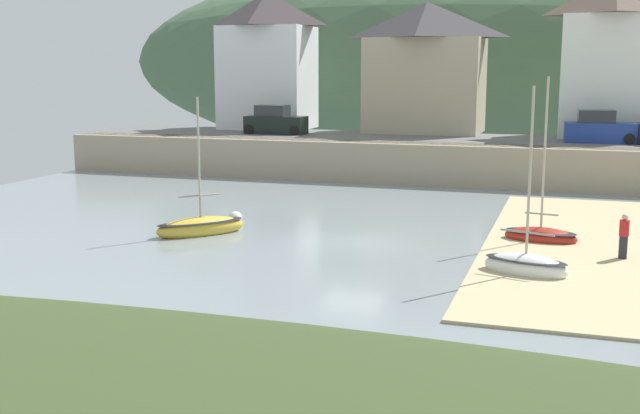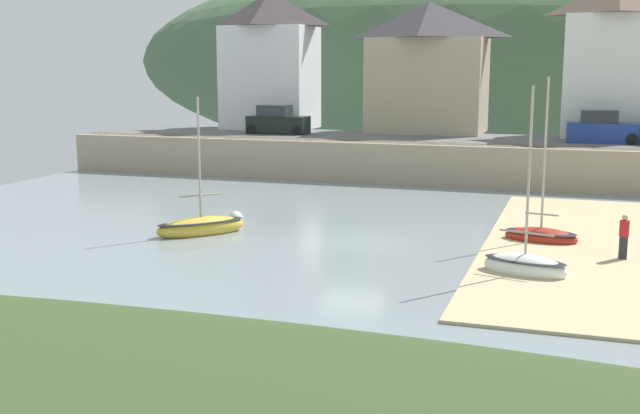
{
  "view_description": "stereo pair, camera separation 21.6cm",
  "coord_description": "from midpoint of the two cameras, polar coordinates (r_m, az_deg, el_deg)",
  "views": [
    {
      "loc": [
        8.22,
        -29.55,
        6.83
      ],
      "look_at": [
        -1.46,
        0.18,
        1.31
      ],
      "focal_mm": 44.39,
      "sensor_mm": 36.0,
      "label": 1
    },
    {
      "loc": [
        8.43,
        -29.49,
        6.83
      ],
      "look_at": [
        -1.46,
        0.18,
        1.31
      ],
      "focal_mm": 44.39,
      "sensor_mm": 36.0,
      "label": 2
    }
  ],
  "objects": [
    {
      "name": "quay_seawall",
      "position": [
        48.07,
        8.35,
        3.36
      ],
      "size": [
        48.0,
        9.4,
        2.4
      ],
      "color": "tan",
      "rests_on": "ground"
    },
    {
      "name": "motorboat_with_cabin",
      "position": [
        32.51,
        15.82,
        -1.99
      ],
      "size": [
        3.04,
        1.84,
        6.68
      ],
      "rotation": [
        0.0,
        0.0,
        -0.17
      ],
      "color": "maroon",
      "rests_on": "ground"
    },
    {
      "name": "hillside_backdrop",
      "position": [
        85.14,
        12.95,
        10.23
      ],
      "size": [
        80.0,
        44.0,
        21.53
      ],
      "color": "#486646",
      "rests_on": "ground"
    },
    {
      "name": "mooring_buoy",
      "position": [
        35.57,
        -5.91,
        -0.81
      ],
      "size": [
        0.64,
        0.64,
        0.64
      ],
      "color": "silver",
      "rests_on": "ground"
    },
    {
      "name": "rowboat_small_beached",
      "position": [
        27.22,
        14.77,
        -4.13
      ],
      "size": [
        3.04,
        1.89,
        6.49
      ],
      "rotation": [
        0.0,
        0.0,
        -0.28
      ],
      "color": "white",
      "rests_on": "ground"
    },
    {
      "name": "person_near_water",
      "position": [
        30.15,
        21.26,
        -1.87
      ],
      "size": [
        0.34,
        0.34,
        1.62
      ],
      "color": "#282833",
      "rests_on": "ground"
    },
    {
      "name": "sailboat_far_left",
      "position": [
        33.23,
        -8.39,
        -1.41
      ],
      "size": [
        3.43,
        3.66,
        5.89
      ],
      "rotation": [
        0.0,
        0.0,
        0.85
      ],
      "color": "gold",
      "rests_on": "ground"
    },
    {
      "name": "ground",
      "position": [
        22.16,
        -0.68,
        -7.51
      ],
      "size": [
        48.0,
        41.0,
        0.61
      ],
      "color": "gray"
    },
    {
      "name": "waterfront_building_left",
      "position": [
        58.97,
        -3.51,
        10.55
      ],
      "size": [
        6.57,
        5.16,
        9.81
      ],
      "color": "silver",
      "rests_on": "ground"
    },
    {
      "name": "parked_car_by_wall",
      "position": [
        50.37,
        19.75,
        5.29
      ],
      "size": [
        4.19,
        1.94,
        1.95
      ],
      "rotation": [
        0.0,
        0.0,
        0.06
      ],
      "color": "navy",
      "rests_on": "ground"
    },
    {
      "name": "waterfront_building_centre",
      "position": [
        55.68,
        7.91,
        10.0
      ],
      "size": [
        8.06,
        5.71,
        8.86
      ],
      "color": "tan",
      "rests_on": "ground"
    },
    {
      "name": "waterfront_building_right",
      "position": [
        54.75,
        20.59,
        10.13
      ],
      "size": [
        6.4,
        5.47,
        10.09
      ],
      "color": "white",
      "rests_on": "ground"
    },
    {
      "name": "parked_car_near_slipway",
      "position": [
        54.06,
        -2.97,
        6.15
      ],
      "size": [
        4.12,
        1.82,
        1.95
      ],
      "rotation": [
        0.0,
        0.0,
        -0.01
      ],
      "color": "black",
      "rests_on": "ground"
    }
  ]
}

